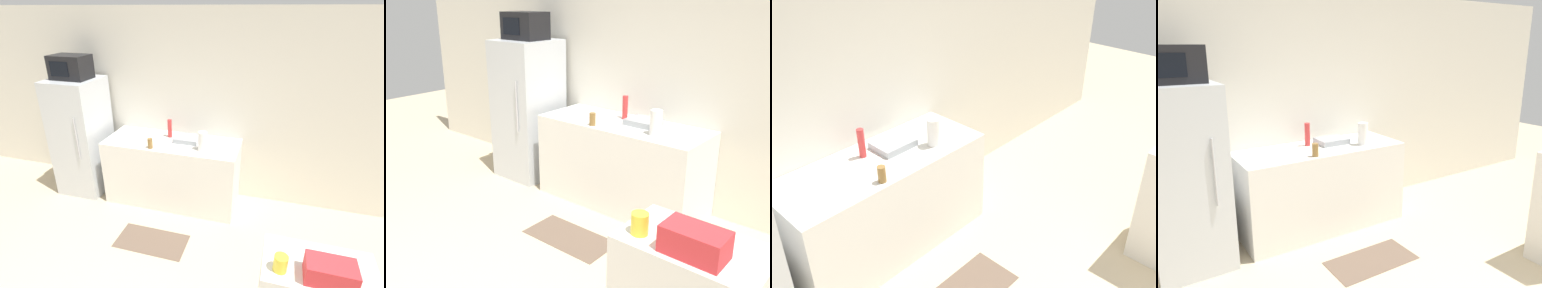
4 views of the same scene
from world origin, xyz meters
The scene contains 11 objects.
wall_back centered at (0.00, 3.06, 1.30)m, with size 8.00×0.06×2.60m, color silver.
refrigerator centered at (-1.56, 2.62, 0.85)m, with size 0.66×0.70×1.69m.
microwave centered at (-1.56, 2.62, 1.85)m, with size 0.49×0.35×0.31m.
counter centered at (-0.18, 2.67, 0.46)m, with size 1.82×0.71×0.92m, color silver.
sink_basin centered at (0.01, 2.75, 0.95)m, with size 0.33×0.28×0.06m, color #9EA3A8.
bottle_tall centered at (-0.26, 2.81, 1.05)m, with size 0.06×0.06×0.26m, color red.
bottle_short centered at (-0.38, 2.39, 0.99)m, with size 0.07×0.07×0.13m, color olive.
basket centered at (1.55, 0.69, 1.13)m, with size 0.29×0.17×0.13m, color red.
jar centered at (1.26, 0.69, 1.12)m, with size 0.09×0.09×0.11m, color yellow.
paper_towel_roll centered at (0.29, 2.52, 1.04)m, with size 0.11×0.11×0.25m, color white.
kitchen_rug centered at (-0.13, 1.75, 0.00)m, with size 0.85×0.44×0.01m, color brown.
Camera 1 is at (1.12, -0.80, 2.57)m, focal length 28.00 mm.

